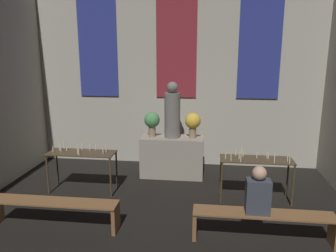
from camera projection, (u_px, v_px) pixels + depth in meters
wall_back at (177, 56)px, 8.05m from camera, size 7.29×0.16×5.45m
altar at (172, 157)px, 7.63m from camera, size 1.44×0.61×0.94m
statue at (172, 112)px, 7.40m from camera, size 0.36×0.36×1.27m
flower_vase_left at (152, 121)px, 7.51m from camera, size 0.36×0.36×0.58m
flower_vase_right at (193, 122)px, 7.39m from camera, size 0.36×0.36×0.58m
candle_rack_left at (82, 157)px, 6.73m from camera, size 1.38×0.51×1.04m
candle_rack_right at (256, 164)px, 6.31m from camera, size 1.38×0.51×1.04m
pew_back_left at (54, 208)px, 5.39m from camera, size 2.14×0.36×0.47m
pew_back_right at (263, 220)px, 4.99m from camera, size 2.14×0.36×0.47m
person_seated at (258, 192)px, 4.90m from camera, size 0.36×0.24×0.74m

